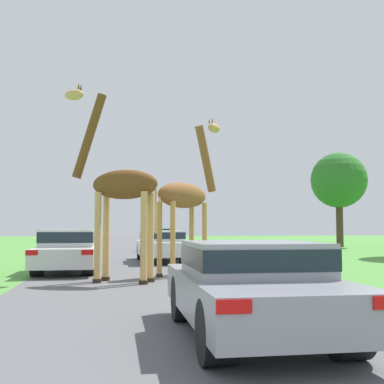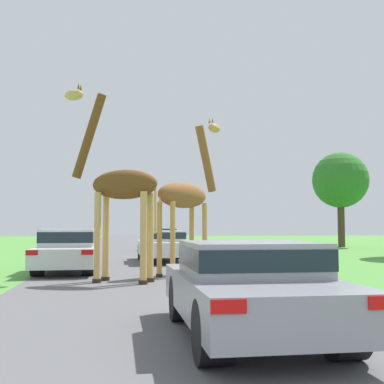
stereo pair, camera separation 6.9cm
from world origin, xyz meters
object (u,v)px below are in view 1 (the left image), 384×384
Objects in this scene: car_queue_left at (162,244)px; tree_left_edge at (339,181)px; car_lead_maroon at (252,284)px; car_far_ahead at (68,249)px; giraffe_companion at (120,189)px; car_queue_right at (161,239)px; giraffe_near_road at (186,196)px.

car_queue_left is 0.68× the size of tree_left_edge.
car_far_ahead reaches higher than car_lead_maroon.
giraffe_companion is at bearing -128.26° from tree_left_edge.
giraffe_companion reaches higher than car_queue_left.
car_queue_right is at bearing -163.99° from tree_left_edge.
car_far_ahead reaches higher than car_queue_right.
giraffe_companion is at bearing 104.53° from car_lead_maroon.
car_queue_left is (0.09, 14.14, 0.03)m from car_lead_maroon.
car_lead_maroon is at bearing -118.03° from tree_left_edge.
giraffe_near_road is at bearing -29.35° from giraffe_companion.
giraffe_near_road is 1.23× the size of car_lead_maroon.
giraffe_companion is 26.34m from tree_left_edge.
car_far_ahead is (-4.26, -13.41, 0.01)m from car_queue_right.
car_queue_left is at bearing -137.70° from tree_left_edge.
giraffe_companion reaches higher than car_queue_right.
car_queue_right is at bearing 85.00° from car_queue_left.
car_lead_maroon is 0.86× the size of car_queue_left.
car_queue_left is at bearing -95.00° from car_queue_right.
tree_left_edge reaches higher than car_far_ahead.
car_queue_left is 5.43m from car_far_ahead.
tree_left_edge is at bearing 102.61° from giraffe_near_road.
car_queue_right is 9.25m from car_queue_left.
car_lead_maroon is at bearing -42.68° from giraffe_near_road.
giraffe_near_road is 0.93× the size of giraffe_companion.
giraffe_near_road is at bearing -24.72° from car_far_ahead.
tree_left_edge reaches higher than car_queue_right.
car_queue_right is 0.92× the size of car_far_ahead.
car_queue_right is 14.07m from car_far_ahead.
tree_left_edge is (14.43, 13.13, 4.19)m from car_queue_left.
giraffe_companion is 4.04m from car_far_ahead.
giraffe_near_road is at bearing -87.94° from car_queue_left.
car_far_ahead is at bearing -155.32° from giraffe_near_road.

